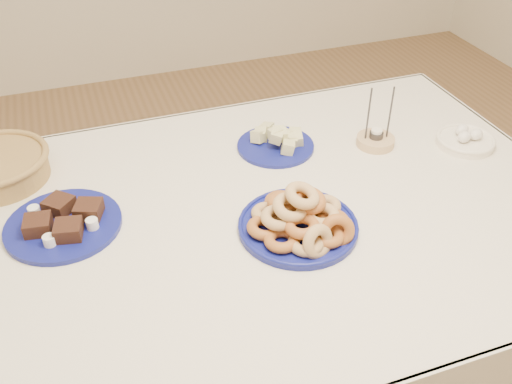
% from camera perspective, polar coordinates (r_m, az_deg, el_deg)
% --- Properties ---
extents(dining_table, '(1.71, 1.11, 0.75)m').
position_cam_1_polar(dining_table, '(1.48, -0.65, -5.31)').
color(dining_table, brown).
rests_on(dining_table, ground).
extents(donut_platter, '(0.34, 0.34, 0.13)m').
position_cam_1_polar(donut_platter, '(1.35, 4.46, -2.85)').
color(donut_platter, navy).
rests_on(donut_platter, dining_table).
extents(melon_plate, '(0.29, 0.29, 0.08)m').
position_cam_1_polar(melon_plate, '(1.65, 2.20, 5.07)').
color(melon_plate, navy).
rests_on(melon_plate, dining_table).
extents(brownie_plate, '(0.37, 0.37, 0.05)m').
position_cam_1_polar(brownie_plate, '(1.44, -18.71, -2.89)').
color(brownie_plate, navy).
rests_on(brownie_plate, dining_table).
extents(candle_holder, '(0.13, 0.13, 0.18)m').
position_cam_1_polar(candle_holder, '(1.70, 11.87, 5.14)').
color(candle_holder, tan).
rests_on(candle_holder, dining_table).
extents(egg_bowl, '(0.20, 0.20, 0.06)m').
position_cam_1_polar(egg_bowl, '(1.77, 20.22, 4.94)').
color(egg_bowl, white).
rests_on(egg_bowl, dining_table).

